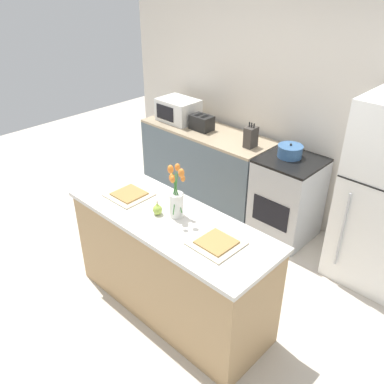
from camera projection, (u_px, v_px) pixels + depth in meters
The scene contains 13 objects.
ground_plane at pixel (172, 305), 3.59m from camera, with size 10.00×10.00×0.00m, color beige.
back_wall at pixel (310, 105), 4.16m from camera, with size 5.20×0.08×2.70m.
kitchen_island at pixel (171, 264), 3.35m from camera, with size 1.80×0.66×0.93m.
back_counter at pixel (206, 165), 5.00m from camera, with size 1.68×0.60×0.91m.
stove_range at pixel (287, 198), 4.30m from camera, with size 0.60×0.61×0.91m.
flower_vase at pixel (176, 198), 3.06m from camera, with size 0.16×0.16×0.44m.
pear_figurine at pixel (157, 209), 3.13m from camera, with size 0.07×0.07×0.12m.
plate_setting_left at pixel (129, 194), 3.40m from camera, with size 0.33×0.33×0.02m.
plate_setting_right at pixel (216, 243), 2.82m from camera, with size 0.33×0.33×0.02m.
toaster at pixel (202, 123), 4.75m from camera, with size 0.28×0.18×0.17m.
cooking_pot at pixel (290, 151), 4.10m from camera, with size 0.25×0.25×0.15m.
microwave at pixel (178, 110), 4.98m from camera, with size 0.48×0.37×0.27m.
knife_block at pixel (251, 137), 4.30m from camera, with size 0.10×0.14×0.27m.
Camera 1 is at (1.93, -1.76, 2.66)m, focal length 38.00 mm.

